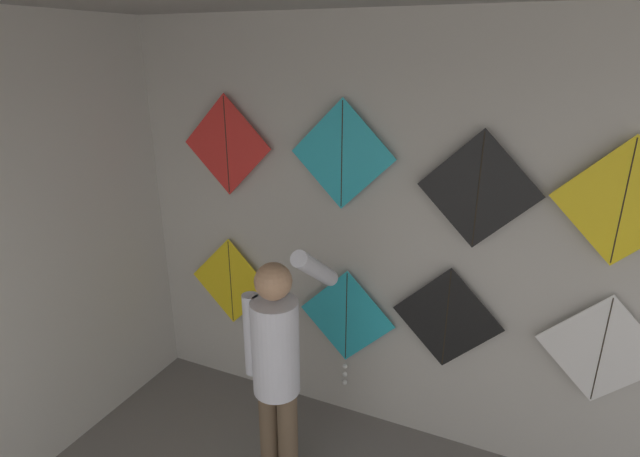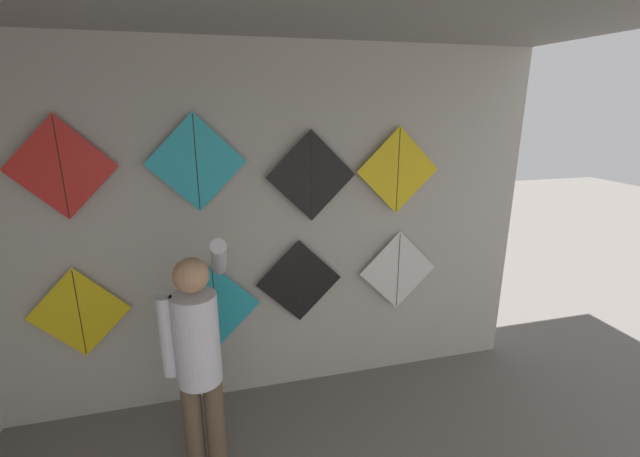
{
  "view_description": "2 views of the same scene",
  "coord_description": "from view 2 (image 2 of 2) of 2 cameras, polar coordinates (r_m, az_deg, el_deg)",
  "views": [
    {
      "loc": [
        0.76,
        0.92,
        2.58
      ],
      "look_at": [
        -0.41,
        3.52,
        1.55
      ],
      "focal_mm": 28.0,
      "sensor_mm": 36.0,
      "label": 1
    },
    {
      "loc": [
        -0.3,
        0.63,
        2.36
      ],
      "look_at": [
        0.46,
        3.52,
        1.48
      ],
      "focal_mm": 24.0,
      "sensor_mm": 36.0,
      "label": 2
    }
  ],
  "objects": [
    {
      "name": "back_panel",
      "position": [
        3.37,
        -9.07,
        -0.36
      ],
      "size": [
        4.67,
        0.06,
        2.8
      ],
      "primitive_type": "cube",
      "color": "#BCB7AD",
      "rests_on": "ground"
    },
    {
      "name": "shopkeeper",
      "position": [
        2.76,
        -15.93,
        -15.8
      ],
      "size": [
        0.41,
        0.55,
        1.64
      ],
      "rotation": [
        0.0,
        0.0,
        -0.1
      ],
      "color": "brown",
      "rests_on": "ground"
    },
    {
      "name": "kite_0",
      "position": [
        3.59,
        -29.42,
        -9.79
      ],
      "size": [
        0.7,
        0.01,
        0.7
      ],
      "color": "yellow"
    },
    {
      "name": "kite_1",
      "position": [
        3.5,
        -13.8,
        -10.64
      ],
      "size": [
        0.7,
        0.04,
        0.91
      ],
      "color": "#28B2C6"
    },
    {
      "name": "kite_2",
      "position": [
        3.48,
        -2.76,
        -7.03
      ],
      "size": [
        0.7,
        0.01,
        0.7
      ],
      "color": "black"
    },
    {
      "name": "kite_3",
      "position": [
        3.74,
        10.37,
        -5.52
      ],
      "size": [
        0.7,
        0.01,
        0.7
      ],
      "color": "white"
    },
    {
      "name": "kite_4",
      "position": [
        3.29,
        -31.26,
        6.92
      ],
      "size": [
        0.7,
        0.01,
        0.7
      ],
      "color": "red"
    },
    {
      "name": "kite_5",
      "position": [
        3.16,
        -16.16,
        8.42
      ],
      "size": [
        0.7,
        0.01,
        0.7
      ],
      "color": "#28B2C6"
    },
    {
      "name": "kite_6",
      "position": [
        3.27,
        -1.15,
        6.99
      ],
      "size": [
        0.7,
        0.01,
        0.7
      ],
      "color": "black"
    },
    {
      "name": "kite_7",
      "position": [
        3.5,
        10.35,
        7.6
      ],
      "size": [
        0.7,
        0.01,
        0.7
      ],
      "color": "yellow"
    }
  ]
}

